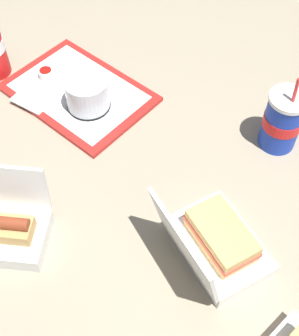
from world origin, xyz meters
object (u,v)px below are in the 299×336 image
(cake_container, at_px, (88,94))
(ketchup_cup, at_px, (46,73))
(soda_cup_front, at_px, (283,121))
(plastic_fork, at_px, (77,69))
(food_tray, at_px, (79,93))
(clamshell_sandwich_right, at_px, (216,243))

(cake_container, height_order, ketchup_cup, cake_container)
(soda_cup_front, bearing_deg, plastic_fork, -175.10)
(food_tray, relative_size, plastic_fork, 3.72)
(cake_container, height_order, clamshell_sandwich_right, clamshell_sandwich_right)
(food_tray, bearing_deg, soda_cup_front, 12.58)
(ketchup_cup, bearing_deg, clamshell_sandwich_right, -20.69)
(cake_container, distance_m, clamshell_sandwich_right, 0.50)
(cake_container, relative_size, soda_cup_front, 0.53)
(plastic_fork, bearing_deg, soda_cup_front, 31.74)
(ketchup_cup, bearing_deg, food_tray, -0.17)
(plastic_fork, height_order, soda_cup_front, soda_cup_front)
(plastic_fork, relative_size, clamshell_sandwich_right, 0.41)
(plastic_fork, distance_m, soda_cup_front, 0.57)
(plastic_fork, xyz_separation_m, clamshell_sandwich_right, (0.57, -0.30, 0.03))
(food_tray, xyz_separation_m, plastic_fork, (-0.05, 0.07, 0.01))
(clamshell_sandwich_right, bearing_deg, soda_cup_front, 90.27)
(cake_container, distance_m, soda_cup_front, 0.48)
(ketchup_cup, relative_size, clamshell_sandwich_right, 0.15)
(cake_container, height_order, plastic_fork, cake_container)
(cake_container, relative_size, ketchup_cup, 2.80)
(food_tray, xyz_separation_m, soda_cup_front, (0.51, 0.11, 0.07))
(soda_cup_front, bearing_deg, ketchup_cup, -169.54)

